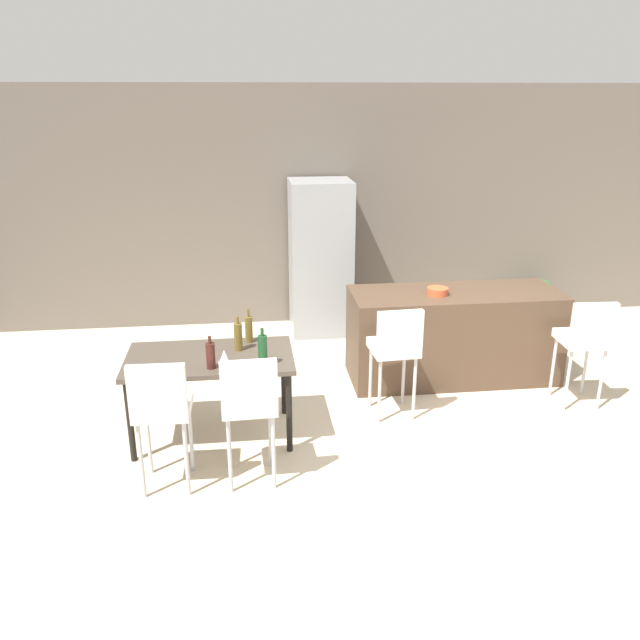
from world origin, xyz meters
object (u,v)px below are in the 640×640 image
(wine_bottle_end, at_px, (263,350))
(fruit_bowl, at_px, (438,291))
(wine_bottle_corner, at_px, (211,355))
(wine_glass_left, at_px, (224,356))
(wine_bottle_right, at_px, (238,336))
(dining_chair_near, at_px, (161,404))
(potted_plant, at_px, (539,297))
(kitchen_island, at_px, (453,335))
(bar_chair_middle, at_px, (586,336))
(bar_chair_left, at_px, (396,345))
(wine_bottle_middle, at_px, (249,329))
(dining_chair_far, at_px, (249,400))
(refrigerator, at_px, (320,258))
(dining_table, at_px, (210,364))

(wine_bottle_end, distance_m, fruit_bowl, 2.08)
(wine_bottle_corner, height_order, wine_glass_left, wine_bottle_corner)
(wine_bottle_right, height_order, wine_bottle_end, wine_bottle_end)
(wine_glass_left, bearing_deg, wine_bottle_corner, 153.15)
(dining_chair_near, distance_m, wine_bottle_corner, 0.62)
(wine_bottle_right, xyz_separation_m, potted_plant, (3.81, 2.35, -0.54))
(wine_bottle_end, bearing_deg, potted_plant, 36.80)
(kitchen_island, bearing_deg, bar_chair_middle, -38.12)
(wine_bottle_corner, bearing_deg, bar_chair_left, 14.37)
(bar_chair_left, xyz_separation_m, wine_bottle_right, (-1.37, -0.06, 0.17))
(wine_bottle_middle, bearing_deg, kitchen_island, 17.43)
(bar_chair_left, xyz_separation_m, wine_glass_left, (-1.48, -0.46, 0.17))
(wine_bottle_end, height_order, fruit_bowl, wine_bottle_end)
(bar_chair_middle, height_order, wine_bottle_end, wine_bottle_end)
(wine_bottle_corner, bearing_deg, fruit_bowl, 27.24)
(dining_chair_near, distance_m, wine_bottle_right, 1.03)
(dining_chair_far, relative_size, wine_bottle_middle, 3.44)
(dining_chair_near, xyz_separation_m, potted_plant, (4.36, 3.20, -0.38))
(wine_bottle_corner, bearing_deg, wine_bottle_end, -0.29)
(wine_bottle_right, xyz_separation_m, fruit_bowl, (1.95, 0.76, 0.09))
(wine_glass_left, xyz_separation_m, refrigerator, (1.09, 2.76, 0.06))
(potted_plant, bearing_deg, dining_table, -148.77)
(potted_plant, bearing_deg, kitchen_island, -137.19)
(dining_chair_near, height_order, refrigerator, refrigerator)
(wine_bottle_corner, distance_m, refrigerator, 2.96)
(dining_table, xyz_separation_m, wine_bottle_right, (0.24, 0.10, 0.20))
(dining_chair_far, bearing_deg, dining_table, 112.54)
(dining_chair_far, xyz_separation_m, potted_plant, (3.73, 3.20, -0.38))
(dining_chair_near, height_order, potted_plant, dining_chair_near)
(bar_chair_left, xyz_separation_m, dining_chair_far, (-1.30, -0.91, 0.00))
(bar_chair_middle, bearing_deg, bar_chair_left, 180.00)
(dining_chair_near, xyz_separation_m, wine_bottle_end, (0.74, 0.50, 0.17))
(wine_bottle_end, height_order, refrigerator, refrigerator)
(wine_bottle_right, distance_m, wine_bottle_corner, 0.41)
(kitchen_island, bearing_deg, wine_bottle_middle, -162.57)
(wine_bottle_middle, bearing_deg, refrigerator, 67.84)
(dining_chair_near, distance_m, potted_plant, 5.42)
(dining_table, distance_m, dining_chair_far, 0.81)
(bar_chair_middle, relative_size, dining_table, 0.76)
(refrigerator, bearing_deg, wine_bottle_corner, -113.81)
(wine_glass_left, bearing_deg, kitchen_island, 28.48)
(bar_chair_left, xyz_separation_m, wine_bottle_end, (-1.18, -0.41, 0.17))
(kitchen_island, xyz_separation_m, wine_glass_left, (-2.27, -1.23, 0.40))
(bar_chair_middle, relative_size, dining_chair_near, 1.00)
(dining_table, bearing_deg, kitchen_island, 21.15)
(kitchen_island, distance_m, wine_bottle_middle, 2.21)
(wine_bottle_end, relative_size, refrigerator, 0.17)
(dining_chair_far, relative_size, wine_bottle_corner, 3.88)
(dining_chair_far, xyz_separation_m, wine_bottle_right, (-0.07, 0.85, 0.17))
(wine_bottle_corner, bearing_deg, refrigerator, 66.19)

